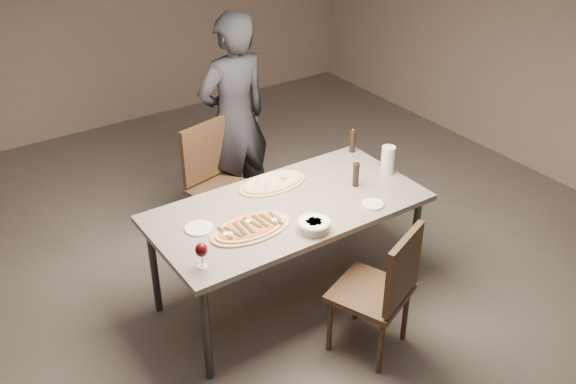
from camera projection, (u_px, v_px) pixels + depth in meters
room at (288, 113)px, 3.84m from camera, size 7.00×7.00×7.00m
dining_table at (288, 213)px, 4.20m from camera, size 1.80×0.90×0.75m
zucchini_pizza at (251, 228)px, 3.91m from camera, size 0.53×0.30×0.05m
ham_pizza at (273, 183)px, 4.39m from camera, size 0.50×0.28×0.04m
bread_basket at (314, 225)px, 3.89m from camera, size 0.20×0.20×0.07m
oil_dish at (372, 204)px, 4.16m from camera, size 0.14×0.14×0.02m
pepper_mill_left at (353, 141)px, 4.79m from camera, size 0.05×0.05×0.19m
pepper_mill_right at (356, 174)px, 4.34m from camera, size 0.05×0.05×0.19m
carafe at (388, 160)px, 4.50m from camera, size 0.10×0.10×0.20m
wine_glass at (201, 251)px, 3.54m from camera, size 0.07×0.07×0.16m
side_plate at (199, 228)px, 3.93m from camera, size 0.18×0.18×0.01m
chair_near at (384, 286)px, 3.83m from camera, size 0.56×0.56×0.91m
chair_far at (215, 177)px, 4.95m from camera, size 0.53×0.53×0.94m
diner at (234, 119)px, 5.08m from camera, size 0.66×0.46×1.72m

